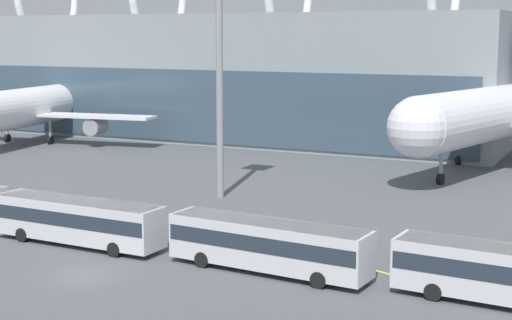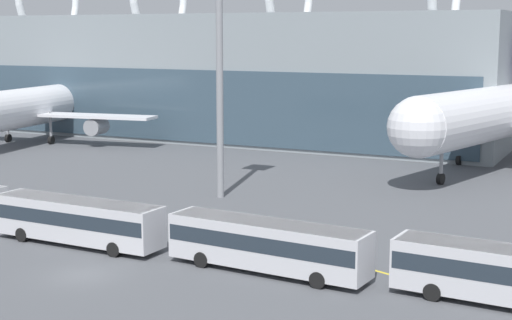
{
  "view_description": "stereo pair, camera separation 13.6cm",
  "coord_description": "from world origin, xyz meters",
  "views": [
    {
      "loc": [
        29.65,
        -36.5,
        14.51
      ],
      "look_at": [
        1.03,
        21.59,
        4.0
      ],
      "focal_mm": 55.0,
      "sensor_mm": 36.0,
      "label": 1
    },
    {
      "loc": [
        29.77,
        -36.44,
        14.51
      ],
      "look_at": [
        1.03,
        21.59,
        4.0
      ],
      "focal_mm": 55.0,
      "sensor_mm": 36.0,
      "label": 2
    }
  ],
  "objects": [
    {
      "name": "airliner_at_gate_far",
      "position": [
        15.23,
        48.6,
        5.98
      ],
      "size": [
        34.99,
        35.51,
        14.97
      ],
      "rotation": [
        0.0,
        0.0,
        -1.81
      ],
      "color": "white",
      "rests_on": "ground_plane"
    },
    {
      "name": "terminal_building",
      "position": [
        -56.03,
        62.44,
        8.8
      ],
      "size": [
        143.18,
        23.81,
        27.25
      ],
      "color": "gray",
      "rests_on": "ground_plane"
    },
    {
      "name": "shuttle_bus_1",
      "position": [
        -4.66,
        5.31,
        1.86
      ],
      "size": [
        13.11,
        3.05,
        3.16
      ],
      "rotation": [
        0.0,
        0.0,
        -0.03
      ],
      "color": "silver",
      "rests_on": "ground_plane"
    },
    {
      "name": "floodlight_mast",
      "position": [
        -3.54,
        23.66,
        15.24
      ],
      "size": [
        2.71,
        2.71,
        22.7
      ],
      "color": "gray",
      "rests_on": "ground_plane"
    },
    {
      "name": "ground_plane",
      "position": [
        0.0,
        0.0,
        0.0
      ],
      "size": [
        440.0,
        440.0,
        0.0
      ],
      "primitive_type": "plane",
      "color": "#515459"
    },
    {
      "name": "airliner_at_gate_near",
      "position": [
        -43.04,
        41.88,
        4.81
      ],
      "size": [
        36.1,
        38.38,
        13.13
      ],
      "rotation": [
        0.0,
        0.0,
        -1.42
      ],
      "color": "white",
      "rests_on": "ground_plane"
    },
    {
      "name": "lane_stripe_2",
      "position": [
        18.73,
        7.51,
        0.0
      ],
      "size": [
        6.91,
        2.84,
        0.01
      ],
      "primitive_type": "cube",
      "rotation": [
        0.0,
        0.0,
        -0.37
      ],
      "color": "yellow",
      "rests_on": "ground_plane"
    },
    {
      "name": "shuttle_bus_2",
      "position": [
        9.81,
        5.42,
        1.86
      ],
      "size": [
        13.2,
        3.63,
        3.16
      ],
      "rotation": [
        0.0,
        0.0,
        -0.07
      ],
      "color": "silver",
      "rests_on": "ground_plane"
    }
  ]
}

